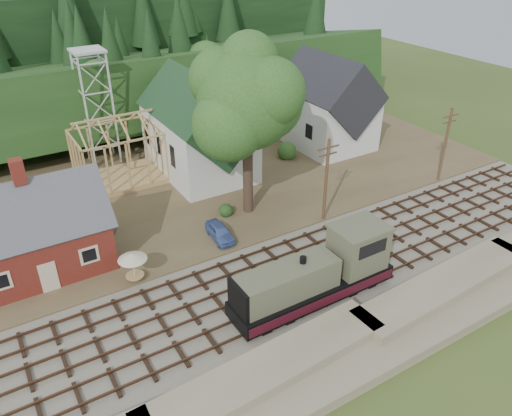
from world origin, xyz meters
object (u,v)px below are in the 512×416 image
locomotive (319,275)px  car_blue (220,232)px  car_red (342,132)px  patio_set (132,258)px

locomotive → car_blue: 10.58m
locomotive → car_red: bearing=46.9°
car_red → patio_set: bearing=108.8°
locomotive → patio_set: bearing=141.0°
patio_set → locomotive: bearing=-39.0°
car_blue → car_red: (23.65, 12.42, -0.02)m
locomotive → car_red: size_ratio=2.75×
locomotive → patio_set: 13.52m
car_red → locomotive: bearing=131.7°
car_red → car_blue: bearing=112.4°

